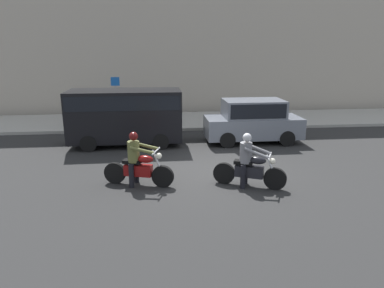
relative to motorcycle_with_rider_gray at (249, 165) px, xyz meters
name	(u,v)px	position (x,y,z in m)	size (l,w,h in m)	color
ground_plane	(215,171)	(-0.72, 1.36, -0.64)	(80.00, 80.00, 0.00)	#252525
sidewalk_slab	(191,120)	(-0.72, 9.36, -0.57)	(40.00, 4.40, 0.14)	#99968E
building_facade	(185,20)	(-0.72, 12.76, 4.83)	(40.00, 1.40, 10.95)	#A89E8E
motorcycle_with_rider_gray	(249,165)	(0.00, 0.00, 0.00)	(1.97, 1.03, 1.57)	black
motorcycle_with_rider_olive	(138,164)	(-3.16, 0.43, 0.01)	(2.04, 0.88, 1.59)	black
parked_hatchback_slate_gray	(253,120)	(1.44, 4.84, 0.29)	(3.96, 1.76, 1.80)	slate
parked_van_black	(125,114)	(-3.82, 4.96, 0.66)	(4.46, 1.96, 2.25)	black
street_sign_post	(116,94)	(-4.64, 9.34, 0.91)	(0.44, 0.08, 2.32)	gray
pedestrian_bystander	(70,105)	(-6.79, 8.43, 0.53)	(0.34, 0.34, 1.77)	black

